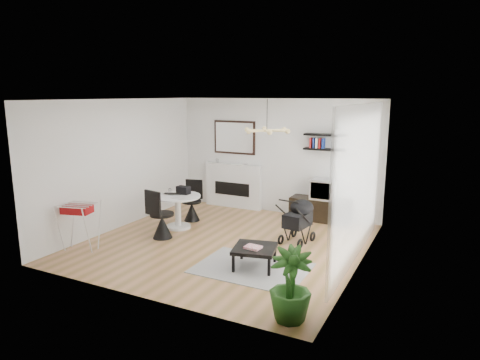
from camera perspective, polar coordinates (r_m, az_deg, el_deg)
The scene contains 25 objects.
floor at distance 8.28m, azimuth -1.92°, elevation -8.36°, with size 5.00×5.00×0.00m, color olive.
ceiling at distance 7.79m, azimuth -2.05°, elevation 10.68°, with size 5.00×5.00×0.00m, color white.
wall_back at distance 10.16m, azimuth 4.82°, elevation 3.17°, with size 5.00×5.00×0.00m, color white.
wall_left at distance 9.37m, azimuth -15.52°, elevation 2.10°, with size 5.00×5.00×0.00m, color white.
wall_right at distance 7.09m, azimuth 16.03°, elevation -0.83°, with size 5.00×5.00×0.00m, color white.
sheer_curtain at distance 7.30m, azimuth 15.56°, elevation -0.46°, with size 0.04×3.60×2.60m, color white.
fireplace at distance 10.66m, azimuth -0.88°, elevation -0.03°, with size 1.50×0.17×2.16m.
shelf_lower at distance 9.62m, azimuth 11.16°, elevation 4.04°, with size 0.90×0.25×0.04m, color black.
shelf_upper at distance 9.59m, azimuth 11.23°, elevation 5.93°, with size 0.90×0.25×0.04m, color black.
pendant_lamp at distance 7.78m, azimuth 3.61°, elevation 6.61°, with size 0.90×0.90×0.10m, color #D5B970, non-canonical shape.
tv_console at distance 9.78m, azimuth 10.67°, elevation -3.90°, with size 1.34×0.47×0.50m, color black.
crt_tv at distance 9.65m, azimuth 11.04°, elevation -1.19°, with size 0.52×0.45×0.45m.
dining_table at distance 9.12m, azimuth -8.29°, elevation -3.53°, with size 0.97×0.97×0.71m.
laptop at distance 9.12m, azimuth -9.06°, elevation -1.91°, with size 0.35×0.23×0.03m, color black.
black_bag at distance 9.17m, azimuth -7.55°, elevation -1.35°, with size 0.28×0.17×0.17m, color black.
newspaper at distance 8.85m, azimuth -7.83°, elevation -2.35°, with size 0.34×0.28×0.01m, color beige.
drinking_glass at distance 9.30m, azimuth -9.33°, elevation -1.43°, with size 0.06×0.06×0.10m, color white.
chair_far at distance 9.67m, azimuth -6.41°, elevation -3.73°, with size 0.46×0.47×0.90m.
chair_near at distance 8.58m, azimuth -10.45°, elevation -5.63°, with size 0.49×0.51×0.99m.
drying_rack at distance 8.30m, azimuth -20.57°, elevation -5.72°, with size 0.70×0.67×0.87m.
stroller at distance 8.30m, azimuth 7.82°, elevation -5.57°, with size 0.56×0.78×0.91m.
rug at distance 7.13m, azimuth 1.57°, elevation -11.65°, with size 1.78×1.29×0.01m, color gray.
coffee_table at distance 7.05m, azimuth 1.98°, elevation -9.20°, with size 0.81×0.81×0.35m.
magazines at distance 6.97m, azimuth 1.74°, elevation -8.95°, with size 0.25×0.20×0.04m, color #C33041.
potted_plant at distance 5.49m, azimuth 6.73°, elevation -13.72°, with size 0.53×0.53×0.94m, color #215217.
Camera 1 is at (3.75, -6.83, 2.80)m, focal length 32.00 mm.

